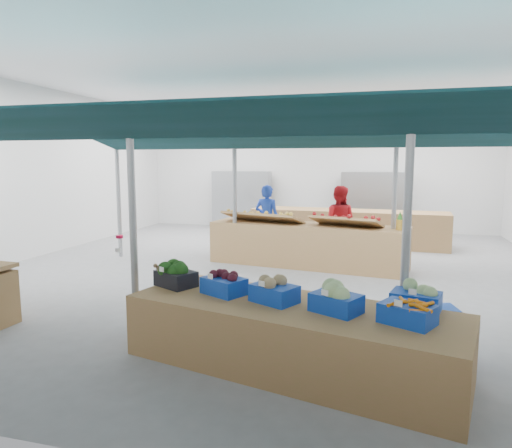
% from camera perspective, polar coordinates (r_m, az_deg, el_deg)
% --- Properties ---
extents(floor, '(13.00, 13.00, 0.00)m').
position_cam_1_polar(floor, '(9.95, 2.02, -5.83)').
color(floor, slate).
rests_on(floor, ground).
extents(hall, '(13.00, 13.00, 13.00)m').
position_cam_1_polar(hall, '(11.08, 3.79, 9.33)').
color(hall, silver).
rests_on(hall, ground).
extents(pole_grid, '(10.00, 4.60, 3.00)m').
position_cam_1_polar(pole_grid, '(7.82, 4.55, 3.91)').
color(pole_grid, gray).
rests_on(pole_grid, floor).
extents(awnings, '(9.50, 7.08, 0.30)m').
position_cam_1_polar(awnings, '(7.82, 4.63, 11.01)').
color(awnings, black).
rests_on(awnings, pole_grid).
extents(back_shelving_left, '(2.00, 0.50, 2.00)m').
position_cam_1_polar(back_shelving_left, '(16.17, -1.80, 2.98)').
color(back_shelving_left, '#B23F33').
rests_on(back_shelving_left, floor).
extents(back_shelving_right, '(2.00, 0.50, 2.00)m').
position_cam_1_polar(back_shelving_right, '(15.48, 14.37, 2.54)').
color(back_shelving_right, '#B23F33').
rests_on(back_shelving_right, floor).
extents(veg_counter, '(3.98, 2.12, 0.74)m').
position_cam_1_polar(veg_counter, '(5.34, 4.36, -13.79)').
color(veg_counter, olive).
rests_on(veg_counter, floor).
extents(fruit_counter, '(4.52, 1.66, 0.95)m').
position_cam_1_polar(fruit_counter, '(10.38, 6.39, -2.63)').
color(fruit_counter, olive).
rests_on(fruit_counter, floor).
extents(far_counter, '(5.54, 1.47, 0.99)m').
position_cam_1_polar(far_counter, '(13.25, 11.33, -0.41)').
color(far_counter, olive).
rests_on(far_counter, floor).
extents(crate_stack, '(0.58, 0.46, 0.61)m').
position_cam_1_polar(crate_stack, '(6.04, 21.31, -12.38)').
color(crate_stack, '#0F3CAA').
rests_on(crate_stack, floor).
extents(vendor_left, '(0.70, 0.51, 1.77)m').
position_cam_1_polar(vendor_left, '(11.62, 1.39, 0.56)').
color(vendor_left, '#1A39AB').
rests_on(vendor_left, floor).
extents(vendor_right, '(0.94, 0.78, 1.77)m').
position_cam_1_polar(vendor_right, '(11.33, 10.27, 0.26)').
color(vendor_right, red).
rests_on(vendor_right, floor).
extents(crate_broccoli, '(0.60, 0.54, 0.35)m').
position_cam_1_polar(crate_broccoli, '(6.01, -9.99, -6.19)').
color(crate_broccoli, black).
rests_on(crate_broccoli, veg_counter).
extents(crate_beets, '(0.60, 0.54, 0.29)m').
position_cam_1_polar(crate_beets, '(5.59, -4.03, -7.39)').
color(crate_beets, '#0F3CAA').
rests_on(crate_beets, veg_counter).
extents(crate_celeriac, '(0.60, 0.54, 0.31)m').
position_cam_1_polar(crate_celeriac, '(5.26, 2.31, -8.21)').
color(crate_celeriac, '#0F3CAA').
rests_on(crate_celeriac, veg_counter).
extents(crate_cabbage, '(0.60, 0.54, 0.35)m').
position_cam_1_polar(crate_cabbage, '(4.99, 9.99, -9.05)').
color(crate_cabbage, '#0F3CAA').
rests_on(crate_cabbage, veg_counter).
extents(crate_carrots, '(0.60, 0.54, 0.29)m').
position_cam_1_polar(crate_carrots, '(4.83, 18.41, -10.48)').
color(crate_carrots, '#0F3CAA').
rests_on(crate_carrots, veg_counter).
extents(sparrow, '(0.12, 0.09, 0.11)m').
position_cam_1_polar(sparrow, '(5.99, -12.05, -5.40)').
color(sparrow, brown).
rests_on(sparrow, crate_broccoli).
extents(pole_ribbon, '(0.12, 0.12, 0.28)m').
position_cam_1_polar(pole_ribbon, '(7.92, -16.72, -1.68)').
color(pole_ribbon, '#BB0C32').
rests_on(pole_ribbon, pole_grid).
extents(apple_heap_yellow, '(2.02, 1.20, 0.27)m').
position_cam_1_polar(apple_heap_yellow, '(10.54, 0.79, 1.09)').
color(apple_heap_yellow, '#997247').
rests_on(apple_heap_yellow, fruit_counter).
extents(apple_heap_red, '(1.64, 1.09, 0.27)m').
position_cam_1_polar(apple_heap_red, '(9.97, 11.20, 0.56)').
color(apple_heap_red, '#997247').
rests_on(apple_heap_red, fruit_counter).
extents(pineapple, '(0.14, 0.14, 0.39)m').
position_cam_1_polar(pineapple, '(9.80, 17.53, 0.32)').
color(pineapple, '#8C6019').
rests_on(pineapple, fruit_counter).
extents(crate_extra, '(0.57, 0.46, 0.32)m').
position_cam_1_polar(crate_extra, '(5.27, 19.37, -8.60)').
color(crate_extra, '#0F3CAA').
rests_on(crate_extra, veg_counter).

